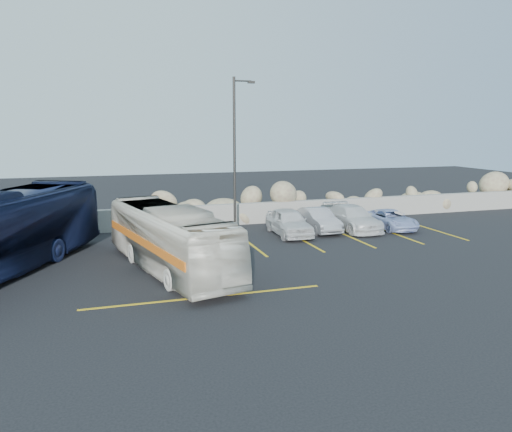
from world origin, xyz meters
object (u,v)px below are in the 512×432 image
object	(u,v)px
car_b	(318,220)
car_d	(391,219)
lamppost	(236,152)
car_a	(289,222)
car_c	(353,218)
vintage_bus	(169,238)

from	to	relation	value
car_b	car_d	bearing A→B (deg)	-8.19
lamppost	car_b	distance (m)	5.77
car_a	car_c	world-z (taller)	car_a
vintage_bus	car_d	bearing A→B (deg)	6.04
lamppost	car_b	size ratio (longest dim) A/B	2.15
lamppost	car_d	distance (m)	9.39
car_b	lamppost	bearing A→B (deg)	171.90
car_c	car_d	bearing A→B (deg)	-9.52
car_c	lamppost	bearing A→B (deg)	172.52
lamppost	car_c	xyz separation A→B (m)	(6.35, -0.84, -3.65)
lamppost	car_c	size ratio (longest dim) A/B	1.79
vintage_bus	car_b	xyz separation A→B (m)	(8.62, 5.12, -0.65)
car_b	car_c	bearing A→B (deg)	-6.55
car_c	vintage_bus	bearing A→B (deg)	-155.10
lamppost	car_c	distance (m)	7.37
car_c	car_d	xyz separation A→B (m)	(2.16, -0.36, -0.14)
vintage_bus	car_c	xyz separation A→B (m)	(10.58, 4.90, -0.62)
vintage_bus	car_d	world-z (taller)	vintage_bus
vintage_bus	car_b	world-z (taller)	vintage_bus
car_a	car_d	distance (m)	5.98
vintage_bus	car_b	distance (m)	10.05
car_a	car_d	size ratio (longest dim) A/B	1.09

